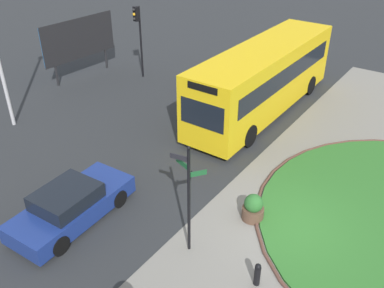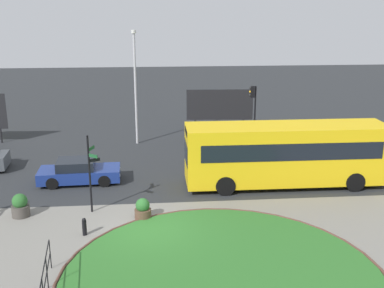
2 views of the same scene
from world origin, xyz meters
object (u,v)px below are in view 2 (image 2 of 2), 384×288
at_px(signpost_directional, 90,168).
at_px(billboard_left, 220,105).
at_px(traffic_light_near, 253,102).
at_px(bus_yellow, 286,153).
at_px(car_far_lane, 79,172).
at_px(lamppost_tall, 135,84).
at_px(planter_near_signpost, 143,210).
at_px(bollard_foreground, 84,227).
at_px(planter_kerbside, 20,206).

relative_size(signpost_directional, billboard_left, 0.75).
bearing_deg(billboard_left, traffic_light_near, -53.61).
distance_m(bus_yellow, car_far_lane, 11.10).
relative_size(lamppost_tall, planter_near_signpost, 8.04).
xyz_separation_m(lamppost_tall, planter_near_signpost, (0.57, -12.38, -3.73)).
distance_m(signpost_directional, traffic_light_near, 14.27).
xyz_separation_m(signpost_directional, car_far_lane, (-1.17, 3.90, -1.52)).
bearing_deg(traffic_light_near, car_far_lane, 38.89).
height_order(billboard_left, planter_near_signpost, billboard_left).
xyz_separation_m(bollard_foreground, lamppost_tall, (1.81, 13.79, 3.77)).
bearing_deg(bus_yellow, billboard_left, -79.40).
height_order(bollard_foreground, traffic_light_near, traffic_light_near).
relative_size(bollard_foreground, planter_near_signpost, 0.81).
xyz_separation_m(signpost_directional, lamppost_tall, (1.75, 11.42, 2.04)).
relative_size(billboard_left, planter_near_signpost, 5.09).
distance_m(signpost_directional, planter_kerbside, 3.58).
height_order(signpost_directional, bollard_foreground, signpost_directional).
relative_size(traffic_light_near, planter_near_signpost, 4.24).
bearing_deg(planter_kerbside, lamppost_tall, 67.12).
xyz_separation_m(car_far_lane, traffic_light_near, (10.88, 6.52, 2.38)).
xyz_separation_m(signpost_directional, planter_near_signpost, (2.33, -0.96, -1.69)).
xyz_separation_m(traffic_light_near, planter_near_signpost, (-7.38, -11.38, -2.55)).
xyz_separation_m(bollard_foreground, planter_kerbside, (-3.12, 2.12, 0.10)).
relative_size(bollard_foreground, planter_kerbside, 0.71).
distance_m(traffic_light_near, planter_kerbside, 16.92).
distance_m(car_far_lane, lamppost_tall, 8.82).
xyz_separation_m(bollard_foreground, planter_near_signpost, (2.38, 1.41, 0.04)).
xyz_separation_m(traffic_light_near, billboard_left, (-1.87, 2.89, -0.75)).
bearing_deg(signpost_directional, billboard_left, 59.50).
bearing_deg(car_far_lane, billboard_left, 43.65).
relative_size(signpost_directional, bus_yellow, 0.35).
distance_m(traffic_light_near, billboard_left, 3.52).
bearing_deg(signpost_directional, traffic_light_near, 47.04).
xyz_separation_m(traffic_light_near, planter_kerbside, (-12.88, -10.68, -2.49)).
bearing_deg(bus_yellow, traffic_light_near, -89.10).
distance_m(signpost_directional, billboard_left, 15.45).
bearing_deg(billboard_left, car_far_lane, -130.26).
distance_m(bus_yellow, planter_near_signpost, 8.37).
height_order(lamppost_tall, planter_near_signpost, lamppost_tall).
bearing_deg(planter_kerbside, bollard_foreground, -34.15).
height_order(traffic_light_near, planter_near_signpost, traffic_light_near).
bearing_deg(bollard_foreground, traffic_light_near, 52.65).
height_order(traffic_light_near, planter_kerbside, traffic_light_near).
bearing_deg(signpost_directional, planter_near_signpost, -22.38).
relative_size(signpost_directional, planter_kerbside, 3.39).
distance_m(car_far_lane, planter_near_signpost, 5.99).
bearing_deg(billboard_left, lamppost_tall, -159.22).
xyz_separation_m(bus_yellow, traffic_light_near, (-0.08, 7.84, 1.22)).
relative_size(car_far_lane, traffic_light_near, 1.07).
bearing_deg(bus_yellow, lamppost_tall, -47.41).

